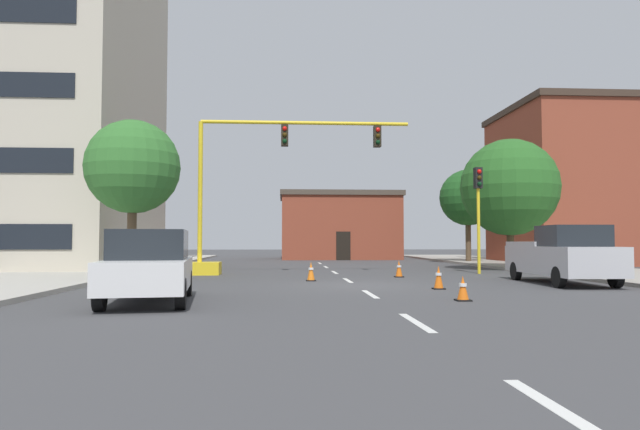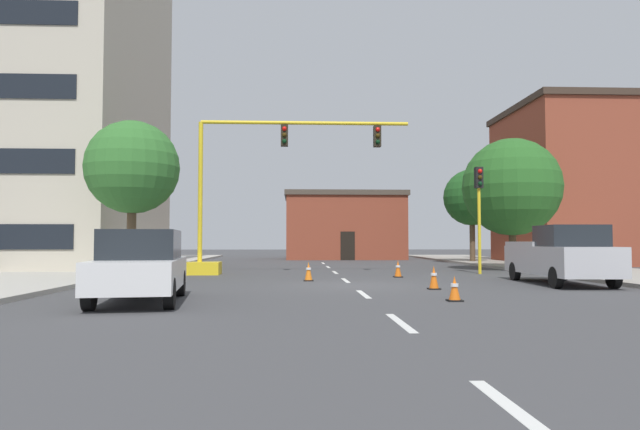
{
  "view_description": "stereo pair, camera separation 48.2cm",
  "coord_description": "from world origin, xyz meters",
  "px_view_note": "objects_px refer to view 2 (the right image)",
  "views": [
    {
      "loc": [
        -2.4,
        -18.76,
        1.47
      ],
      "look_at": [
        -0.75,
        7.08,
        2.65
      ],
      "focal_mm": 32.05,
      "sensor_mm": 36.0,
      "label": 1
    },
    {
      "loc": [
        -1.92,
        -18.79,
        1.47
      ],
      "look_at": [
        -0.75,
        7.08,
        2.65
      ],
      "focal_mm": 32.05,
      "sensor_mm": 36.0,
      "label": 2
    }
  ],
  "objects_px": {
    "pickup_truck_silver": "(560,256)",
    "sedan_white_near_left": "(141,265)",
    "traffic_cone_roadside_a": "(398,269)",
    "traffic_light_pole_right": "(479,195)",
    "tree_left_near": "(132,168)",
    "traffic_signal_gantry": "(231,222)",
    "traffic_cone_roadside_d": "(309,272)",
    "traffic_cone_roadside_c": "(455,289)",
    "tree_right_mid": "(512,187)",
    "tree_right_far": "(472,198)",
    "traffic_cone_roadside_b": "(434,278)"
  },
  "relations": [
    {
      "from": "traffic_light_pole_right",
      "to": "traffic_cone_roadside_c",
      "type": "distance_m",
      "value": 12.61
    },
    {
      "from": "tree_left_near",
      "to": "sedan_white_near_left",
      "type": "distance_m",
      "value": 10.0
    },
    {
      "from": "tree_right_far",
      "to": "pickup_truck_silver",
      "type": "height_order",
      "value": "tree_right_far"
    },
    {
      "from": "tree_right_mid",
      "to": "traffic_cone_roadside_a",
      "type": "height_order",
      "value": "tree_right_mid"
    },
    {
      "from": "traffic_cone_roadside_b",
      "to": "traffic_signal_gantry",
      "type": "bearing_deg",
      "value": 131.15
    },
    {
      "from": "traffic_cone_roadside_d",
      "to": "pickup_truck_silver",
      "type": "bearing_deg",
      "value": -12.71
    },
    {
      "from": "traffic_cone_roadside_d",
      "to": "tree_left_near",
      "type": "bearing_deg",
      "value": 165.27
    },
    {
      "from": "tree_right_far",
      "to": "traffic_cone_roadside_c",
      "type": "bearing_deg",
      "value": -108.56
    },
    {
      "from": "traffic_cone_roadside_a",
      "to": "traffic_cone_roadside_d",
      "type": "xyz_separation_m",
      "value": [
        -3.68,
        -1.97,
        0.01
      ]
    },
    {
      "from": "traffic_signal_gantry",
      "to": "tree_right_mid",
      "type": "xyz_separation_m",
      "value": [
        13.66,
        2.68,
        1.86
      ]
    },
    {
      "from": "traffic_signal_gantry",
      "to": "traffic_cone_roadside_b",
      "type": "xyz_separation_m",
      "value": [
        7.04,
        -8.05,
        -1.96
      ]
    },
    {
      "from": "traffic_signal_gantry",
      "to": "tree_left_near",
      "type": "relative_size",
      "value": 1.62
    },
    {
      "from": "tree_right_far",
      "to": "traffic_cone_roadside_c",
      "type": "distance_m",
      "value": 25.17
    },
    {
      "from": "traffic_signal_gantry",
      "to": "traffic_light_pole_right",
      "type": "relative_size",
      "value": 2.12
    },
    {
      "from": "tree_right_far",
      "to": "traffic_light_pole_right",
      "type": "bearing_deg",
      "value": -106.14
    },
    {
      "from": "traffic_cone_roadside_a",
      "to": "tree_right_mid",
      "type": "bearing_deg",
      "value": 36.56
    },
    {
      "from": "tree_left_near",
      "to": "traffic_cone_roadside_c",
      "type": "xyz_separation_m",
      "value": [
        10.37,
        -9.05,
        -4.08
      ]
    },
    {
      "from": "tree_left_near",
      "to": "tree_right_far",
      "type": "bearing_deg",
      "value": 38.43
    },
    {
      "from": "traffic_signal_gantry",
      "to": "traffic_cone_roadside_a",
      "type": "bearing_deg",
      "value": -17.89
    },
    {
      "from": "traffic_light_pole_right",
      "to": "pickup_truck_silver",
      "type": "height_order",
      "value": "traffic_light_pole_right"
    },
    {
      "from": "traffic_light_pole_right",
      "to": "tree_left_near",
      "type": "distance_m",
      "value": 14.96
    },
    {
      "from": "traffic_cone_roadside_a",
      "to": "sedan_white_near_left",
      "type": "bearing_deg",
      "value": -130.98
    },
    {
      "from": "traffic_signal_gantry",
      "to": "sedan_white_near_left",
      "type": "bearing_deg",
      "value": -94.55
    },
    {
      "from": "traffic_signal_gantry",
      "to": "traffic_cone_roadside_a",
      "type": "distance_m",
      "value": 7.61
    },
    {
      "from": "traffic_light_pole_right",
      "to": "sedan_white_near_left",
      "type": "height_order",
      "value": "traffic_light_pole_right"
    },
    {
      "from": "traffic_signal_gantry",
      "to": "tree_right_far",
      "type": "bearing_deg",
      "value": 39.63
    },
    {
      "from": "traffic_cone_roadside_d",
      "to": "traffic_cone_roadside_c",
      "type": "bearing_deg",
      "value": -64.8
    },
    {
      "from": "tree_left_near",
      "to": "traffic_cone_roadside_d",
      "type": "xyz_separation_m",
      "value": [
        6.97,
        -1.83,
        -4.04
      ]
    },
    {
      "from": "tree_right_mid",
      "to": "tree_right_far",
      "type": "height_order",
      "value": "tree_right_mid"
    },
    {
      "from": "tree_right_mid",
      "to": "tree_right_far",
      "type": "xyz_separation_m",
      "value": [
        0.95,
        9.42,
        0.19
      ]
    },
    {
      "from": "sedan_white_near_left",
      "to": "traffic_cone_roadside_c",
      "type": "relative_size",
      "value": 7.62
    },
    {
      "from": "tree_right_far",
      "to": "tree_left_near",
      "type": "distance_m",
      "value": 23.33
    },
    {
      "from": "traffic_light_pole_right",
      "to": "tree_right_mid",
      "type": "bearing_deg",
      "value": 46.98
    },
    {
      "from": "traffic_signal_gantry",
      "to": "sedan_white_near_left",
      "type": "distance_m",
      "value": 11.48
    },
    {
      "from": "traffic_cone_roadside_c",
      "to": "tree_left_near",
      "type": "bearing_deg",
      "value": 138.89
    },
    {
      "from": "tree_right_far",
      "to": "traffic_cone_roadside_d",
      "type": "height_order",
      "value": "tree_right_far"
    },
    {
      "from": "traffic_cone_roadside_d",
      "to": "traffic_cone_roadside_a",
      "type": "bearing_deg",
      "value": 28.18
    },
    {
      "from": "tree_left_near",
      "to": "tree_right_mid",
      "type": "bearing_deg",
      "value": 16.35
    },
    {
      "from": "traffic_cone_roadside_a",
      "to": "traffic_cone_roadside_c",
      "type": "xyz_separation_m",
      "value": [
        -0.29,
        -9.19,
        -0.04
      ]
    },
    {
      "from": "traffic_cone_roadside_a",
      "to": "traffic_cone_roadside_d",
      "type": "distance_m",
      "value": 4.18
    },
    {
      "from": "tree_left_near",
      "to": "traffic_cone_roadside_d",
      "type": "relative_size",
      "value": 8.84
    },
    {
      "from": "pickup_truck_silver",
      "to": "traffic_cone_roadside_d",
      "type": "distance_m",
      "value": 8.8
    },
    {
      "from": "tree_left_near",
      "to": "traffic_cone_roadside_c",
      "type": "bearing_deg",
      "value": -41.11
    },
    {
      "from": "traffic_cone_roadside_c",
      "to": "traffic_cone_roadside_d",
      "type": "height_order",
      "value": "traffic_cone_roadside_d"
    },
    {
      "from": "tree_right_far",
      "to": "traffic_cone_roadside_d",
      "type": "distance_m",
      "value": 20.26
    },
    {
      "from": "sedan_white_near_left",
      "to": "tree_right_far",
      "type": "bearing_deg",
      "value": 56.51
    },
    {
      "from": "tree_right_far",
      "to": "pickup_truck_silver",
      "type": "bearing_deg",
      "value": -98.54
    },
    {
      "from": "tree_right_mid",
      "to": "tree_right_far",
      "type": "distance_m",
      "value": 9.47
    },
    {
      "from": "tree_right_far",
      "to": "traffic_cone_roadside_c",
      "type": "xyz_separation_m",
      "value": [
        -7.91,
        -23.55,
        -4.06
      ]
    },
    {
      "from": "pickup_truck_silver",
      "to": "sedan_white_near_left",
      "type": "relative_size",
      "value": 1.17
    }
  ]
}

